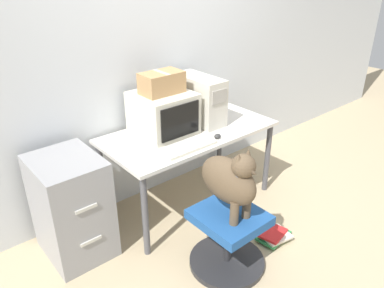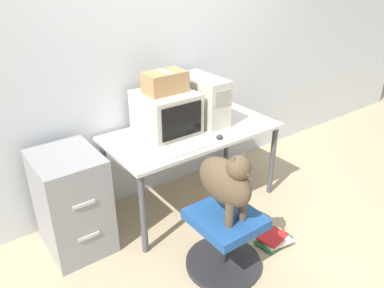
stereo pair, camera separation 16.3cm
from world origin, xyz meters
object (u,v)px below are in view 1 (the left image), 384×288
object	(u,v)px
crt_monitor	(163,113)
keyboard	(188,147)
book_stack_floor	(273,235)
filing_cabinet	(72,207)
cardboard_box	(162,83)
pc_tower	(199,100)
dog	(230,180)
office_chair	(228,239)

from	to	relation	value
crt_monitor	keyboard	xyz separation A→B (m)	(-0.04, -0.37, -0.16)
book_stack_floor	filing_cabinet	bearing A→B (deg)	143.92
filing_cabinet	cardboard_box	size ratio (longest dim) A/B	2.36
cardboard_box	keyboard	bearing A→B (deg)	-95.99
cardboard_box	book_stack_floor	xyz separation A→B (m)	(0.36, -0.96, -1.11)
crt_monitor	pc_tower	bearing A→B (deg)	-2.55
book_stack_floor	dog	bearing A→B (deg)	173.02
office_chair	book_stack_floor	distance (m)	0.52
office_chair	cardboard_box	world-z (taller)	cardboard_box
crt_monitor	filing_cabinet	size ratio (longest dim) A/B	0.58
keyboard	dog	distance (m)	0.54
keyboard	office_chair	xyz separation A→B (m)	(-0.08, -0.54, -0.50)
keyboard	book_stack_floor	world-z (taller)	keyboard
filing_cabinet	cardboard_box	bearing A→B (deg)	3.32
cardboard_box	filing_cabinet	bearing A→B (deg)	-176.68
crt_monitor	office_chair	world-z (taller)	crt_monitor
keyboard	filing_cabinet	distance (m)	0.97
pc_tower	filing_cabinet	size ratio (longest dim) A/B	0.64
dog	cardboard_box	world-z (taller)	cardboard_box
office_chair	cardboard_box	bearing A→B (deg)	82.61
dog	filing_cabinet	distance (m)	1.19
dog	book_stack_floor	world-z (taller)	dog
keyboard	cardboard_box	size ratio (longest dim) A/B	1.37
dog	book_stack_floor	distance (m)	0.84
dog	filing_cabinet	xyz separation A→B (m)	(-0.77, 0.85, -0.33)
office_chair	dog	size ratio (longest dim) A/B	1.07
pc_tower	keyboard	xyz separation A→B (m)	(-0.42, -0.35, -0.19)
pc_tower	dog	world-z (taller)	pc_tower
filing_cabinet	cardboard_box	distance (m)	1.17
office_chair	dog	xyz separation A→B (m)	(0.00, 0.01, 0.49)
cardboard_box	crt_monitor	bearing A→B (deg)	-90.00
keyboard	cardboard_box	xyz separation A→B (m)	(0.04, 0.37, 0.41)
pc_tower	keyboard	distance (m)	0.58
pc_tower	dog	bearing A→B (deg)	-119.33
dog	pc_tower	bearing A→B (deg)	60.67
crt_monitor	pc_tower	xyz separation A→B (m)	(0.38, -0.02, 0.03)
pc_tower	keyboard	size ratio (longest dim) A/B	1.09
crt_monitor	keyboard	size ratio (longest dim) A/B	1.00
crt_monitor	cardboard_box	xyz separation A→B (m)	(0.00, 0.00, 0.26)
office_chair	filing_cabinet	xyz separation A→B (m)	(-0.77, 0.86, 0.16)
keyboard	office_chair	distance (m)	0.74
book_stack_floor	keyboard	bearing A→B (deg)	123.94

